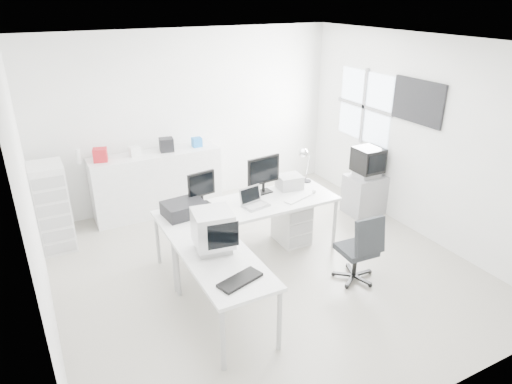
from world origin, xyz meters
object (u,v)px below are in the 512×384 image
laser_printer (289,182)px  crt_monitor (213,233)px  drawer_pedestal (292,222)px  tv_cabinet (364,194)px  side_desk (224,291)px  office_chair (357,246)px  laptop (256,198)px  filing_cabinet (53,207)px  lcd_monitor_large (263,175)px  crt_tv (368,162)px  inkjet_printer (184,209)px  main_desk (249,230)px  lcd_monitor_small (202,189)px  sideboard (157,183)px

laser_printer → crt_monitor: (-1.60, -1.07, 0.11)m
drawer_pedestal → tv_cabinet: 1.55m
side_desk → office_chair: size_ratio=1.51×
side_desk → laptop: bearing=48.0°
crt_monitor → office_chair: crt_monitor is taller
filing_cabinet → lcd_monitor_large: bearing=-23.6°
drawer_pedestal → filing_cabinet: filing_cabinet is taller
crt_tv → inkjet_printer: bearing=-176.2°
tv_cabinet → crt_tv: 0.54m
laser_printer → filing_cabinet: bearing=164.9°
drawer_pedestal → crt_monitor: bearing=-149.9°
main_desk → lcd_monitor_small: bearing=155.6°
lcd_monitor_large → crt_tv: bearing=-5.2°
office_chair → tv_cabinet: office_chair is taller
main_desk → drawer_pedestal: (0.70, 0.05, -0.08)m
filing_cabinet → crt_monitor: bearing=-57.6°
filing_cabinet → tv_cabinet: bearing=-13.6°
inkjet_printer → office_chair: office_chair is taller
filing_cabinet → lcd_monitor_small: bearing=-33.6°
laptop → laser_printer: (0.70, 0.32, -0.02)m
laptop → sideboard: size_ratio=0.18×
side_desk → tv_cabinet: bearing=24.5°
tv_cabinet → inkjet_printer: bearing=-176.2°
drawer_pedestal → lcd_monitor_large: (-0.35, 0.20, 0.71)m
side_desk → lcd_monitor_large: 1.91m
side_desk → lcd_monitor_small: lcd_monitor_small is taller
main_desk → lcd_monitor_large: size_ratio=4.63×
main_desk → laser_printer: 0.91m
crt_monitor → sideboard: size_ratio=0.21×
office_chair → tv_cabinet: size_ratio=1.47×
laser_printer → office_chair: laser_printer is taller
inkjet_printer → lcd_monitor_large: (1.20, 0.15, 0.17)m
lcd_monitor_small → filing_cabinet: size_ratio=0.38×
sideboard → tv_cabinet: bearing=-27.8°
side_desk → lcd_monitor_large: lcd_monitor_large is taller
main_desk → office_chair: (0.89, -1.13, 0.09)m
drawer_pedestal → tv_cabinet: (1.52, 0.25, 0.02)m
lcd_monitor_large → crt_tv: lcd_monitor_large is taller
crt_monitor → sideboard: (0.15, 2.70, -0.46)m
tv_cabinet → crt_tv: size_ratio=1.26×
inkjet_printer → sideboard: size_ratio=0.24×
sideboard → laser_printer: bearing=-48.2°
lcd_monitor_small → crt_monitor: bearing=-114.5°
laser_printer → tv_cabinet: laser_printer is taller
lcd_monitor_small → lcd_monitor_large: lcd_monitor_large is taller
lcd_monitor_small → lcd_monitor_large: (0.90, 0.00, 0.02)m
crt_tv → filing_cabinet: filing_cabinet is taller
crt_monitor → office_chair: size_ratio=0.45×
laptop → filing_cabinet: (-2.33, 1.49, -0.25)m
side_desk → inkjet_printer: size_ratio=2.88×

